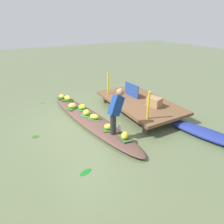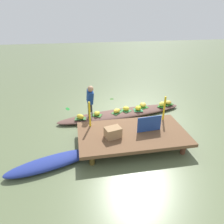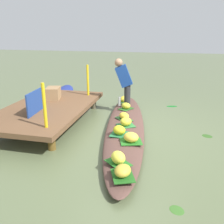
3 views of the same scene
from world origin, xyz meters
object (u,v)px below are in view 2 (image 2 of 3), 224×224
(moored_boat, at_px, (51,163))
(vendor_boat, at_px, (122,113))
(banana_bunch_0, at_px, (162,104))
(banana_bunch_5, at_px, (138,108))
(banana_bunch_4, at_px, (126,108))
(banana_bunch_1, at_px, (97,113))
(market_banner, at_px, (149,124))
(vendor_person, at_px, (90,99))
(banana_bunch_2, at_px, (117,111))
(banana_bunch_3, at_px, (143,105))
(water_bottle, at_px, (91,116))
(banana_bunch_7, at_px, (168,102))
(banana_bunch_6, at_px, (80,117))
(produce_crate, at_px, (113,132))

(moored_boat, bearing_deg, vendor_boat, -151.05)
(banana_bunch_0, distance_m, banana_bunch_5, 1.07)
(banana_bunch_0, bearing_deg, banana_bunch_4, 5.83)
(moored_boat, bearing_deg, banana_bunch_1, -138.83)
(banana_bunch_0, height_order, banana_bunch_1, banana_bunch_0)
(market_banner, bearing_deg, vendor_person, -49.51)
(vendor_boat, xyz_separation_m, banana_bunch_2, (0.21, 0.07, 0.17))
(banana_bunch_3, xyz_separation_m, water_bottle, (2.13, 0.64, 0.03))
(moored_boat, bearing_deg, market_banner, 175.56)
(banana_bunch_2, relative_size, banana_bunch_5, 1.12)
(market_banner, bearing_deg, water_bottle, -47.10)
(banana_bunch_2, distance_m, banana_bunch_7, 2.25)
(vendor_person, distance_m, water_bottle, 0.59)
(banana_bunch_5, xyz_separation_m, banana_bunch_6, (2.22, 0.31, -0.00))
(banana_bunch_5, relative_size, produce_crate, 0.59)
(banana_bunch_1, xyz_separation_m, banana_bunch_3, (-1.89, -0.43, 0.01))
(banana_bunch_7, bearing_deg, produce_crate, 40.47)
(banana_bunch_7, height_order, water_bottle, water_bottle)
(banana_bunch_3, height_order, produce_crate, produce_crate)
(banana_bunch_1, relative_size, banana_bunch_5, 0.96)
(banana_bunch_0, bearing_deg, banana_bunch_7, -158.06)
(banana_bunch_2, bearing_deg, banana_bunch_1, 7.03)
(moored_boat, bearing_deg, banana_bunch_0, -163.70)
(banana_bunch_3, bearing_deg, banana_bunch_1, 12.72)
(banana_bunch_5, distance_m, produce_crate, 2.43)
(banana_bunch_4, bearing_deg, moored_boat, 44.12)
(vendor_boat, distance_m, banana_bunch_7, 2.04)
(vendor_boat, distance_m, banana_bunch_0, 1.71)
(banana_bunch_6, bearing_deg, moored_boat, 68.58)
(water_bottle, bearing_deg, banana_bunch_0, -168.94)
(banana_bunch_1, xyz_separation_m, water_bottle, (0.25, 0.21, 0.03))
(banana_bunch_1, height_order, market_banner, market_banner)
(banana_bunch_6, bearing_deg, banana_bunch_3, -166.86)
(banana_bunch_1, xyz_separation_m, banana_bunch_5, (-1.61, -0.16, 0.01))
(moored_boat, relative_size, water_bottle, 9.86)
(produce_crate, bearing_deg, market_banner, -173.01)
(produce_crate, bearing_deg, banana_bunch_3, -125.75)
(banana_bunch_1, bearing_deg, vendor_boat, -170.50)
(banana_bunch_0, height_order, produce_crate, produce_crate)
(banana_bunch_1, relative_size, vendor_person, 0.20)
(banana_bunch_1, height_order, banana_bunch_2, banana_bunch_1)
(banana_bunch_4, bearing_deg, produce_crate, 66.59)
(market_banner, bearing_deg, banana_bunch_0, -126.53)
(vendor_boat, xyz_separation_m, banana_bunch_3, (-0.92, -0.26, 0.18))
(banana_bunch_4, bearing_deg, banana_bunch_2, 15.63)
(banana_bunch_1, xyz_separation_m, banana_bunch_4, (-1.14, -0.20, 0.01))
(banana_bunch_6, bearing_deg, market_banner, 142.06)
(banana_bunch_6, height_order, vendor_person, vendor_person)
(banana_bunch_4, bearing_deg, market_banner, 97.04)
(vendor_boat, height_order, banana_bunch_1, banana_bunch_1)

